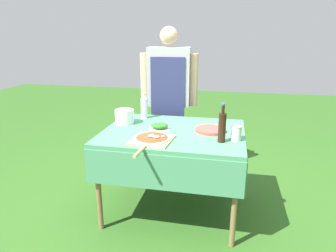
% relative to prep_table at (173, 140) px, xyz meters
% --- Properties ---
extents(ground_plane, '(12.00, 12.00, 0.00)m').
position_rel_prep_table_xyz_m(ground_plane, '(0.00, 0.00, -0.69)').
color(ground_plane, '#2D5B1E').
extents(prep_table, '(1.22, 0.95, 0.78)m').
position_rel_prep_table_xyz_m(prep_table, '(0.00, 0.00, 0.00)').
color(prep_table, '#478960').
rests_on(prep_table, ground).
extents(person_cook, '(0.62, 0.23, 1.65)m').
position_rel_prep_table_xyz_m(person_cook, '(-0.19, 0.72, 0.28)').
color(person_cook, '#333D56').
rests_on(person_cook, ground).
extents(pizza_on_peel, '(0.34, 0.53, 0.05)m').
position_rel_prep_table_xyz_m(pizza_on_peel, '(-0.12, -0.28, 0.10)').
color(pizza_on_peel, tan).
rests_on(pizza_on_peel, prep_table).
extents(oil_bottle, '(0.06, 0.06, 0.31)m').
position_rel_prep_table_xyz_m(oil_bottle, '(0.41, -0.19, 0.21)').
color(oil_bottle, black).
rests_on(oil_bottle, prep_table).
extents(water_bottle, '(0.07, 0.07, 0.25)m').
position_rel_prep_table_xyz_m(water_bottle, '(-0.36, 0.33, 0.20)').
color(water_bottle, silver).
rests_on(water_bottle, prep_table).
extents(herb_container, '(0.20, 0.16, 0.05)m').
position_rel_prep_table_xyz_m(herb_container, '(-0.13, 0.02, 0.11)').
color(herb_container, silver).
rests_on(herb_container, prep_table).
extents(mixing_tub, '(0.18, 0.18, 0.13)m').
position_rel_prep_table_xyz_m(mixing_tub, '(-0.49, 0.12, 0.15)').
color(mixing_tub, silver).
rests_on(mixing_tub, prep_table).
extents(plate_stack, '(0.27, 0.27, 0.02)m').
position_rel_prep_table_xyz_m(plate_stack, '(0.31, 0.05, 0.10)').
color(plate_stack, '#DB4C42').
rests_on(plate_stack, prep_table).
extents(sauce_jar, '(0.08, 0.08, 0.12)m').
position_rel_prep_table_xyz_m(sauce_jar, '(0.53, -0.14, 0.14)').
color(sauce_jar, silver).
rests_on(sauce_jar, prep_table).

